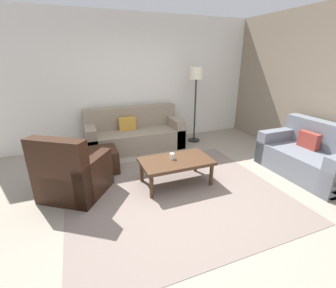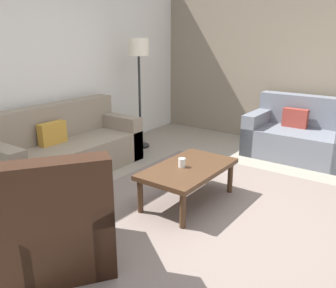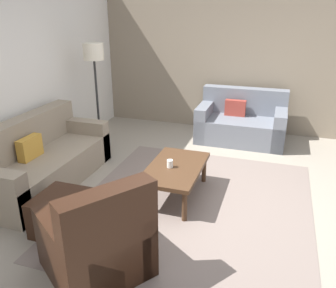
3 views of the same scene
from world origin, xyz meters
The scene contains 11 objects.
ground_plane centered at (0.00, 0.00, 0.00)m, with size 8.00×8.00×0.00m, color gray.
rear_partition centered at (0.00, 2.60, 1.40)m, with size 6.00×0.12×2.80m, color silver.
stone_feature_panel centered at (3.00, 0.00, 1.40)m, with size 0.12×5.20×2.80m, color gray.
area_rug centered at (0.00, 0.00, 0.00)m, with size 3.06×2.71×0.01m, color slate.
couch_main centered at (-0.09, 2.12, 0.30)m, with size 2.04×0.86×0.88m.
couch_loveseat centered at (2.44, -0.24, 0.30)m, with size 0.91×1.49×0.88m.
armchair_leather centered at (-1.39, 0.50, 0.31)m, with size 1.11×1.11×0.95m.
ottoman centered at (-0.92, 1.18, 0.20)m, with size 0.56×0.56×0.40m, color black.
coffee_table centered at (0.13, 0.29, 0.36)m, with size 1.10×0.64×0.41m.
cup centered at (0.08, 0.34, 0.46)m, with size 0.07×0.07×0.09m, color white.
lamp_standing centered at (1.35, 2.00, 1.41)m, with size 0.32×0.32×1.71m.
Camera 1 is at (-1.22, -2.76, 1.91)m, focal length 25.06 mm.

